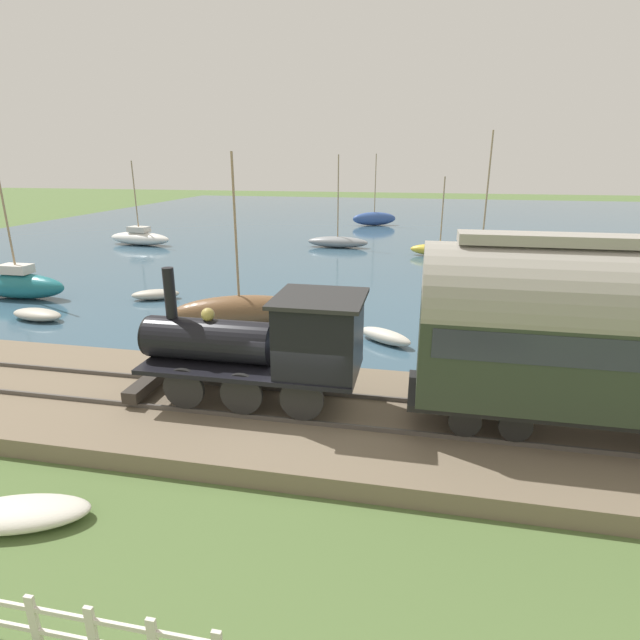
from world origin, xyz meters
TOP-DOWN VIEW (x-y plane):
  - ground_plane at (0.00, 0.00)m, footprint 200.00×200.00m
  - harbor_water at (43.76, 0.00)m, footprint 80.00×80.00m
  - rail_embankment at (0.50, 0.00)m, footprint 5.94×56.00m
  - steam_locomotive at (0.50, 0.85)m, footprint 2.30×6.33m
  - passenger_coach at (0.50, -7.27)m, footprint 2.50×9.04m
  - sailboat_navy at (19.66, -6.45)m, footprint 3.71×4.79m
  - sailboat_teal at (10.17, 17.28)m, footprint 1.48×5.18m
  - sailboat_yellow at (26.48, -4.30)m, footprint 1.40×4.36m
  - sailboat_gray at (28.72, 3.72)m, footprint 1.49×4.98m
  - sailboat_brown at (7.95, 4.51)m, footprint 3.38×5.81m
  - sailboat_blue at (43.48, 2.16)m, footprint 2.69×4.86m
  - sailboat_white at (26.73, 20.16)m, footprint 2.37×5.76m
  - rowboat_near_shore at (7.11, 13.74)m, footprint 1.38×2.65m
  - rowboat_off_pier at (11.32, 10.30)m, footprint 1.77×2.53m
  - rowboat_mid_harbor at (7.22, -1.71)m, footprint 1.92×2.39m
  - beached_dinghy at (-4.40, 4.64)m, footprint 1.88×3.00m

SIDE VIEW (x-z plane):
  - ground_plane at x=0.00m, z-range 0.00..0.00m
  - harbor_water at x=43.76m, z-range 0.00..0.01m
  - beached_dinghy at x=-4.40m, z-range 0.00..0.44m
  - rail_embankment at x=0.50m, z-range -0.06..0.55m
  - rowboat_off_pier at x=11.32m, z-range 0.01..0.52m
  - rowboat_near_shore at x=7.11m, z-range 0.01..0.52m
  - rowboat_mid_harbor at x=7.22m, z-range 0.01..0.55m
  - sailboat_yellow at x=26.48m, z-range -2.36..3.33m
  - sailboat_gray at x=28.72m, z-range -3.11..4.09m
  - sailboat_white at x=26.73m, z-range -2.75..3.98m
  - sailboat_brown at x=7.95m, z-range -2.86..4.30m
  - sailboat_teal at x=10.17m, z-range -3.34..4.82m
  - sailboat_blue at x=43.48m, z-range -2.95..4.44m
  - sailboat_navy at x=19.66m, z-range -3.38..5.02m
  - steam_locomotive at x=0.50m, z-range 0.55..4.11m
  - passenger_coach at x=0.50m, z-range 0.83..5.52m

